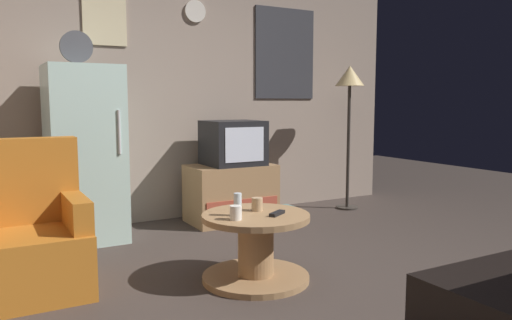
# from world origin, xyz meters

# --- Properties ---
(ground_plane) EXTENTS (12.00, 12.00, 0.00)m
(ground_plane) POSITION_xyz_m (0.00, 0.00, 0.00)
(ground_plane) COLOR #3D332D
(wall_with_art) EXTENTS (5.20, 0.12, 2.69)m
(wall_with_art) POSITION_xyz_m (0.01, 2.45, 1.35)
(wall_with_art) COLOR gray
(wall_with_art) RESTS_ON ground_plane
(fridge) EXTENTS (0.60, 0.62, 1.77)m
(fridge) POSITION_xyz_m (-1.03, 1.98, 0.75)
(fridge) COLOR silver
(fridge) RESTS_ON ground_plane
(tv_stand) EXTENTS (0.84, 0.53, 0.57)m
(tv_stand) POSITION_xyz_m (0.36, 2.00, 0.29)
(tv_stand) COLOR #9E754C
(tv_stand) RESTS_ON ground_plane
(crt_tv) EXTENTS (0.54, 0.51, 0.44)m
(crt_tv) POSITION_xyz_m (0.39, 2.00, 0.79)
(crt_tv) COLOR black
(crt_tv) RESTS_ON tv_stand
(standing_lamp) EXTENTS (0.32, 0.32, 1.59)m
(standing_lamp) POSITION_xyz_m (1.78, 1.90, 1.36)
(standing_lamp) COLOR #332D28
(standing_lamp) RESTS_ON ground_plane
(coffee_table) EXTENTS (0.72, 0.72, 0.46)m
(coffee_table) POSITION_xyz_m (-0.24, 0.41, 0.23)
(coffee_table) COLOR #9E754C
(coffee_table) RESTS_ON ground_plane
(wine_glass) EXTENTS (0.05, 0.05, 0.15)m
(wine_glass) POSITION_xyz_m (-0.37, 0.41, 0.53)
(wine_glass) COLOR silver
(wine_glass) RESTS_ON coffee_table
(mug_ceramic_white) EXTENTS (0.08, 0.08, 0.09)m
(mug_ceramic_white) POSITION_xyz_m (-0.43, 0.32, 0.50)
(mug_ceramic_white) COLOR silver
(mug_ceramic_white) RESTS_ON coffee_table
(mug_ceramic_tan) EXTENTS (0.08, 0.08, 0.09)m
(mug_ceramic_tan) POSITION_xyz_m (-0.19, 0.49, 0.50)
(mug_ceramic_tan) COLOR tan
(mug_ceramic_tan) RESTS_ON coffee_table
(remote_control) EXTENTS (0.15, 0.12, 0.02)m
(remote_control) POSITION_xyz_m (-0.14, 0.31, 0.47)
(remote_control) COLOR black
(remote_control) RESTS_ON coffee_table
(armchair) EXTENTS (0.68, 0.68, 0.96)m
(armchair) POSITION_xyz_m (-1.59, 0.94, 0.34)
(armchair) COLOR #B2661E
(armchair) RESTS_ON ground_plane
(book_stack) EXTENTS (0.21, 0.17, 0.11)m
(book_stack) POSITION_xyz_m (0.92, 1.91, 0.06)
(book_stack) COLOR #9E83BE
(book_stack) RESTS_ON ground_plane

